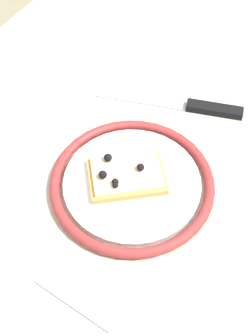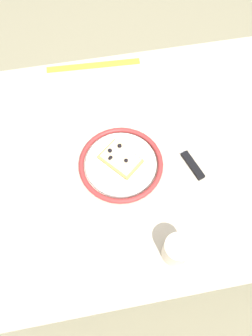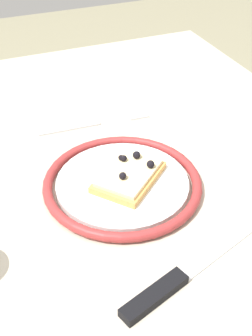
{
  "view_description": "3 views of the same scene",
  "coord_description": "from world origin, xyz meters",
  "px_view_note": "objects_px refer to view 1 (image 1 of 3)",
  "views": [
    {
      "loc": [
        -0.36,
        -0.2,
        1.25
      ],
      "look_at": [
        -0.04,
        -0.0,
        0.74
      ],
      "focal_mm": 48.41,
      "sensor_mm": 36.0,
      "label": 1
    },
    {
      "loc": [
        -0.11,
        -0.42,
        1.53
      ],
      "look_at": [
        -0.04,
        -0.04,
        0.74
      ],
      "focal_mm": 35.23,
      "sensor_mm": 36.0,
      "label": 2
    },
    {
      "loc": [
        0.41,
        -0.2,
        1.13
      ],
      "look_at": [
        -0.07,
        -0.01,
        0.73
      ],
      "focal_mm": 46.84,
      "sensor_mm": 36.0,
      "label": 3
    }
  ],
  "objects_px": {
    "plate": "(132,183)",
    "pizza_slice_near": "(126,175)",
    "knife": "(194,107)",
    "fork": "(43,282)",
    "dining_table": "(136,193)"
  },
  "relations": [
    {
      "from": "plate",
      "to": "pizza_slice_near",
      "type": "xyz_separation_m",
      "value": [
        0.0,
        0.01,
        0.01
      ]
    },
    {
      "from": "knife",
      "to": "fork",
      "type": "distance_m",
      "value": 0.36
    },
    {
      "from": "knife",
      "to": "fork",
      "type": "bearing_deg",
      "value": 175.43
    },
    {
      "from": "dining_table",
      "to": "pizza_slice_near",
      "type": "height_order",
      "value": "pizza_slice_near"
    },
    {
      "from": "plate",
      "to": "fork",
      "type": "relative_size",
      "value": 1.15
    },
    {
      "from": "dining_table",
      "to": "fork",
      "type": "distance_m",
      "value": 0.25
    },
    {
      "from": "pizza_slice_near",
      "to": "knife",
      "type": "distance_m",
      "value": 0.18
    },
    {
      "from": "dining_table",
      "to": "pizza_slice_near",
      "type": "relative_size",
      "value": 8.9
    },
    {
      "from": "fork",
      "to": "knife",
      "type": "bearing_deg",
      "value": -4.57
    },
    {
      "from": "knife",
      "to": "fork",
      "type": "relative_size",
      "value": 1.16
    },
    {
      "from": "dining_table",
      "to": "knife",
      "type": "xyz_separation_m",
      "value": [
        0.13,
        -0.03,
        0.1
      ]
    },
    {
      "from": "plate",
      "to": "fork",
      "type": "bearing_deg",
      "value": 173.37
    },
    {
      "from": "plate",
      "to": "pizza_slice_near",
      "type": "relative_size",
      "value": 1.81
    },
    {
      "from": "dining_table",
      "to": "pizza_slice_near",
      "type": "distance_m",
      "value": 0.12
    },
    {
      "from": "knife",
      "to": "fork",
      "type": "height_order",
      "value": "knife"
    }
  ]
}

